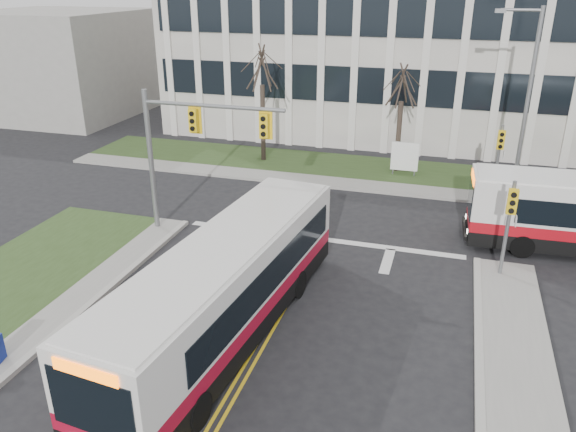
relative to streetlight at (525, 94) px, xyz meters
The scene contains 13 objects.
ground 18.81m from the streetlight, 116.37° to the right, with size 120.00×120.00×0.00m, color black.
sidewalk_cross 6.04m from the streetlight, 161.74° to the right, with size 44.00×1.60×0.14m, color #9E9B93.
building_lawn 6.23m from the streetlight, 149.29° to the left, with size 44.00×5.00×0.12m, color #2F441D.
office_building 14.15m from the streetlight, 102.38° to the left, with size 40.00×16.00×12.00m, color silver.
building_annex 35.43m from the streetlight, 163.93° to the left, with size 12.00×12.00×8.00m, color #9E9B93.
mast_arm_signal 16.39m from the streetlight, 146.49° to the right, with size 6.11×0.38×6.20m.
signal_pole_near 9.72m from the streetlight, 95.10° to the right, with size 0.34×0.39×3.80m.
signal_pole_far 2.93m from the streetlight, 136.05° to the right, with size 0.34×0.39×3.80m.
streetlight is the anchor object (origin of this frame).
directory_sign 6.96m from the streetlight, 166.77° to the left, with size 1.50×0.12×2.00m.
tree_left 14.15m from the streetlight, behind, with size 1.80×1.80×7.70m.
tree_mid 6.36m from the streetlight, 161.65° to the left, with size 1.80×1.80×6.82m.
bus_main 18.49m from the streetlight, 120.45° to the right, with size 2.57×11.87×3.17m, color silver, non-canonical shape.
Camera 1 is at (4.91, -13.07, 10.40)m, focal length 35.00 mm.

